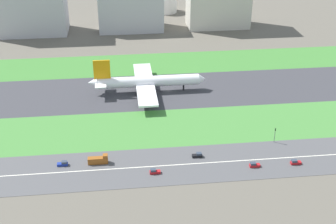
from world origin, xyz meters
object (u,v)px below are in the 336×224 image
car_1 (63,164)px  fuel_tank_east (204,3)px  truck_1 (99,160)px  car_3 (155,172)px  fuel_tank_centre (165,4)px  fuel_tank_west (135,3)px  car_2 (295,162)px  traffic_light (275,134)px  hangar_building (131,10)px  car_0 (254,165)px  car_4 (198,155)px  airliner (145,82)px

car_1 → fuel_tank_east: (101.24, 227.00, 5.50)m
truck_1 → fuel_tank_east: (86.39, 227.00, 4.75)m
car_3 → fuel_tank_centre: fuel_tank_centre is taller
fuel_tank_west → fuel_tank_east: 59.58m
fuel_tank_centre → car_2: bearing=-82.8°
traffic_light → fuel_tank_centre: (-26.45, 219.01, 2.14)m
car_3 → hangar_building: (-1.05, 192.00, 13.99)m
car_1 → car_0: size_ratio=1.00×
car_4 → hangar_building: hangar_building is taller
truck_1 → car_0: (64.59, -10.00, -0.75)m
airliner → hangar_building: bearing=91.5°
car_0 → car_2: bearing=-180.0°
airliner → hangar_building: hangar_building is taller
airliner → fuel_tank_west: (2.14, 159.00, 2.51)m
car_0 → fuel_tank_east: (21.80, 237.00, 5.50)m
car_3 → fuel_tank_west: 237.16m
car_1 → truck_1: 14.87m
car_2 → car_4: bearing=-14.0°
airliner → car_0: size_ratio=14.77×
traffic_light → fuel_tank_centre: bearing=96.9°
car_4 → fuel_tank_west: 227.66m
airliner → fuel_tank_west: size_ratio=3.72×
truck_1 → traffic_light: traffic_light is taller
truck_1 → fuel_tank_west: fuel_tank_west is taller
car_2 → hangar_building: hangar_building is taller
car_1 → fuel_tank_centre: size_ratio=0.21×
airliner → car_3: airliner is taller
car_0 → fuel_tank_west: (-37.73, 237.00, 7.82)m
fuel_tank_west → car_2: bearing=-76.8°
airliner → car_3: 78.20m
car_2 → traffic_light: bearing=-79.3°
traffic_light → fuel_tank_centre: size_ratio=0.35×
hangar_building → fuel_tank_centre: 55.15m
car_2 → airliner: bearing=-53.5°
traffic_light → car_0: bearing=-128.5°
car_4 → truck_1: truck_1 is taller
car_2 → car_0: size_ratio=1.00×
fuel_tank_west → airliner: bearing=-90.8°
fuel_tank_centre → fuel_tank_east: bearing=0.0°
truck_1 → car_3: bearing=-23.7°
car_2 → hangar_building: (-60.59, 192.00, 13.99)m
car_3 → fuel_tank_east: 245.44m
traffic_light → hangar_building: 183.47m
fuel_tank_west → fuel_tank_east: (59.53, 0.00, -2.33)m
truck_1 → hangar_building: (21.75, 182.00, 13.24)m
car_2 → traffic_light: size_ratio=0.61×
airliner → car_0: bearing=-62.9°
hangar_building → fuel_tank_west: size_ratio=2.75×
car_4 → truck_1: size_ratio=0.52×
airliner → car_1: bearing=-120.2°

